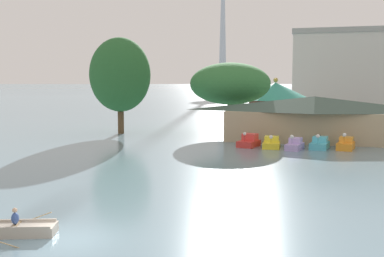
% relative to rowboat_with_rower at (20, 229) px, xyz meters
% --- Properties ---
extents(ground_plane, '(2000.00, 2000.00, 0.00)m').
position_rel_rowboat_with_rower_xyz_m(ground_plane, '(2.52, 0.01, -0.26)').
color(ground_plane, slate).
extents(rowboat_with_rower, '(3.27, 3.79, 1.45)m').
position_rel_rowboat_with_rower_xyz_m(rowboat_with_rower, '(0.00, 0.00, 0.00)').
color(rowboat_with_rower, '#ADA393').
rests_on(rowboat_with_rower, ground).
extents(pedal_boat_red, '(2.30, 3.07, 1.62)m').
position_rel_rowboat_with_rower_xyz_m(pedal_boat_red, '(5.81, 30.13, 0.26)').
color(pedal_boat_red, red).
rests_on(pedal_boat_red, ground).
extents(pedal_boat_yellow, '(1.81, 2.94, 1.44)m').
position_rel_rowboat_with_rower_xyz_m(pedal_boat_yellow, '(8.16, 29.88, 0.20)').
color(pedal_boat_yellow, yellow).
rests_on(pedal_boat_yellow, ground).
extents(pedal_boat_lavender, '(1.86, 2.95, 1.60)m').
position_rel_rowboat_with_rower_xyz_m(pedal_boat_lavender, '(10.51, 29.20, 0.22)').
color(pedal_boat_lavender, '#B299D8').
rests_on(pedal_boat_lavender, ground).
extents(pedal_boat_cyan, '(2.07, 3.17, 1.59)m').
position_rel_rowboat_with_rower_xyz_m(pedal_boat_cyan, '(12.91, 30.48, 0.23)').
color(pedal_boat_cyan, '#4CB7CC').
rests_on(pedal_boat_cyan, ground).
extents(pedal_boat_orange, '(1.98, 3.13, 1.77)m').
position_rel_rowboat_with_rower_xyz_m(pedal_boat_orange, '(15.42, 30.63, 0.24)').
color(pedal_boat_orange, orange).
rests_on(pedal_boat_orange, ground).
extents(boathouse, '(21.03, 5.91, 5.10)m').
position_rel_rowboat_with_rower_xyz_m(boathouse, '(12.28, 35.47, 2.42)').
color(boathouse, tan).
rests_on(boathouse, ground).
extents(green_roof_pavilion, '(10.91, 10.91, 7.29)m').
position_rel_rowboat_with_rower_xyz_m(green_roof_pavilion, '(6.47, 52.50, 3.58)').
color(green_roof_pavilion, brown).
rests_on(green_roof_pavilion, ground).
extents(shoreline_tree_tall_left, '(7.81, 7.81, 12.34)m').
position_rel_rowboat_with_rower_xyz_m(shoreline_tree_tall_left, '(-11.95, 37.51, 7.32)').
color(shoreline_tree_tall_left, brown).
rests_on(shoreline_tree_tall_left, ground).
extents(shoreline_tree_mid, '(10.30, 10.30, 9.14)m').
position_rel_rowboat_with_rower_xyz_m(shoreline_tree_mid, '(1.73, 41.05, 6.18)').
color(shoreline_tree_mid, brown).
rests_on(shoreline_tree_mid, ground).
extents(background_building_block, '(22.78, 19.62, 17.04)m').
position_rel_rowboat_with_rower_xyz_m(background_building_block, '(18.80, 85.58, 8.28)').
color(background_building_block, beige).
rests_on(background_building_block, ground).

